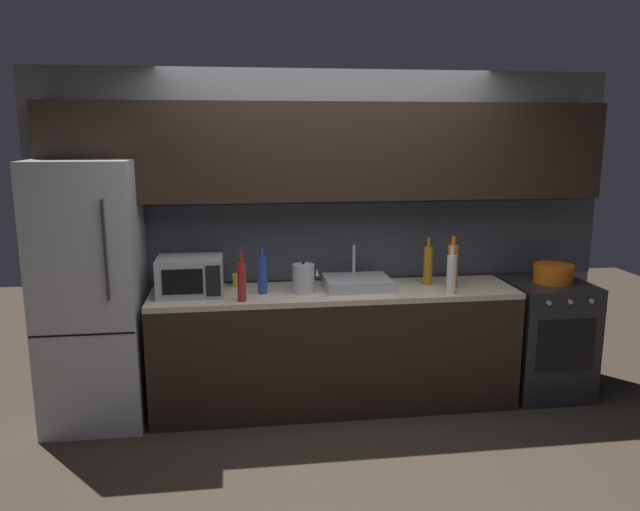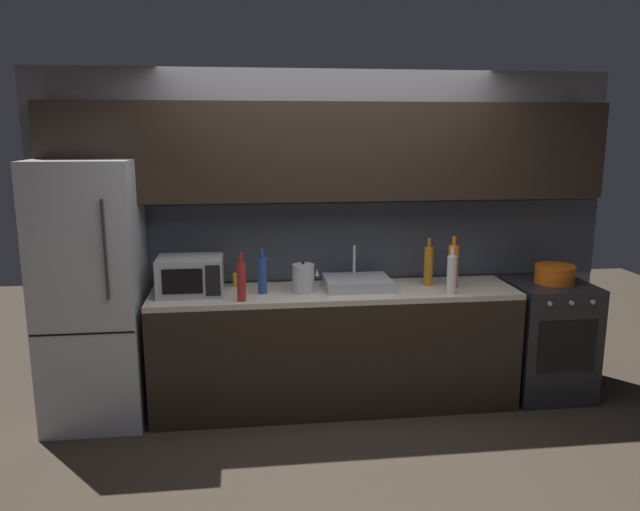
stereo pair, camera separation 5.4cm
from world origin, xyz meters
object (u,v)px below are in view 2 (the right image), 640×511
wine_bottle_amber (428,265)px  mug_yellow (238,280)px  refrigerator (92,293)px  wine_bottle_white (452,274)px  microwave (191,276)px  oven_range (547,339)px  wine_bottle_red (241,281)px  cooking_pot (555,274)px  wine_bottle_orange (453,266)px  wine_bottle_blue (262,275)px  kettle (303,278)px

wine_bottle_amber → mug_yellow: (-1.43, 0.14, -0.10)m
refrigerator → wine_bottle_white: refrigerator is taller
refrigerator → microwave: (0.68, 0.02, 0.10)m
oven_range → wine_bottle_white: (-0.87, -0.21, 0.59)m
microwave → wine_bottle_white: wine_bottle_white is taller
oven_range → wine_bottle_red: bearing=-175.0°
wine_bottle_red → mug_yellow: (-0.03, 0.42, -0.09)m
microwave → mug_yellow: bearing=29.7°
refrigerator → cooking_pot: bearing=0.0°
oven_range → wine_bottle_red: 2.44m
wine_bottle_red → wine_bottle_orange: (1.56, 0.17, 0.03)m
refrigerator → cooking_pot: 3.43m
oven_range → mug_yellow: bearing=175.1°
wine_bottle_white → mug_yellow: (-1.52, 0.41, -0.10)m
wine_bottle_amber → wine_bottle_red: bearing=-169.1°
wine_bottle_blue → cooking_pot: (2.24, 0.03, -0.07)m
microwave → refrigerator: bearing=-178.4°
oven_range → wine_bottle_blue: size_ratio=2.74×
microwave → wine_bottle_amber: (1.76, 0.04, 0.02)m
kettle → wine_bottle_white: (1.05, -0.17, 0.04)m
wine_bottle_amber → cooking_pot: wine_bottle_amber is taller
mug_yellow → refrigerator: bearing=-168.5°
wine_bottle_red → wine_bottle_blue: wine_bottle_red is taller
refrigerator → wine_bottle_blue: size_ratio=5.66×
wine_bottle_amber → wine_bottle_white: bearing=-71.7°
refrigerator → wine_bottle_red: size_ratio=5.52×
wine_bottle_white → wine_bottle_orange: size_ratio=0.89×
mug_yellow → wine_bottle_amber: bearing=-5.8°
wine_bottle_blue → wine_bottle_orange: wine_bottle_orange is taller
wine_bottle_blue → wine_bottle_orange: bearing=-0.3°
oven_range → wine_bottle_blue: wine_bottle_blue is taller
wine_bottle_red → cooking_pot: bearing=5.0°
wine_bottle_blue → oven_range: bearing=0.7°
wine_bottle_blue → mug_yellow: 0.31m
microwave → cooking_pot: size_ratio=1.53×
wine_bottle_red → wine_bottle_blue: size_ratio=1.03×
refrigerator → kettle: refrigerator is taller
wine_bottle_blue → microwave: bearing=174.6°
wine_bottle_red → mug_yellow: wine_bottle_red is taller
wine_bottle_orange → wine_bottle_blue: bearing=179.7°
oven_range → wine_bottle_amber: size_ratio=2.49×
oven_range → wine_bottle_orange: (-0.80, -0.04, 0.62)m
wine_bottle_amber → wine_bottle_red: (-1.40, -0.27, -0.01)m
refrigerator → wine_bottle_red: bearing=-11.4°
refrigerator → microwave: bearing=1.6°
kettle → wine_bottle_blue: 0.30m
mug_yellow → cooking_pot: (2.42, -0.21, 0.02)m
kettle → wine_bottle_amber: 0.97m
oven_range → wine_bottle_blue: 2.29m
wine_bottle_blue → cooking_pot: wine_bottle_blue is taller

